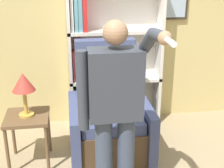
{
  "coord_description": "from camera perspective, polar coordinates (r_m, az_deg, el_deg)",
  "views": [
    {
      "loc": [
        -0.47,
        -2.05,
        2.06
      ],
      "look_at": [
        -0.07,
        0.64,
        1.04
      ],
      "focal_mm": 50.0,
      "sensor_mm": 36.0,
      "label": 1
    }
  ],
  "objects": [
    {
      "name": "table_lamp",
      "position": [
        3.32,
        -15.9,
        -0.07
      ],
      "size": [
        0.24,
        0.24,
        0.48
      ],
      "color": "gold",
      "rests_on": "side_table"
    },
    {
      "name": "bookcase",
      "position": [
        4.1,
        -1.36,
        4.73
      ],
      "size": [
        1.22,
        0.28,
        1.94
      ],
      "color": "silver",
      "rests_on": "ground_plane"
    },
    {
      "name": "wall_back",
      "position": [
        4.16,
        -1.73,
        11.45
      ],
      "size": [
        8.0,
        0.11,
        2.8
      ],
      "color": "tan",
      "rests_on": "ground_plane"
    },
    {
      "name": "person_standing",
      "position": [
        2.55,
        0.56,
        -4.61
      ],
      "size": [
        0.58,
        0.78,
        1.7
      ],
      "color": "#384256",
      "rests_on": "ground_plane"
    },
    {
      "name": "armchair",
      "position": [
        3.59,
        -0.58,
        -7.08
      ],
      "size": [
        0.89,
        0.89,
        1.3
      ],
      "color": "#4C3823",
      "rests_on": "ground_plane"
    },
    {
      "name": "side_table",
      "position": [
        3.5,
        -15.18,
        -7.03
      ],
      "size": [
        0.46,
        0.46,
        0.58
      ],
      "color": "brown",
      "rests_on": "ground_plane"
    }
  ]
}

